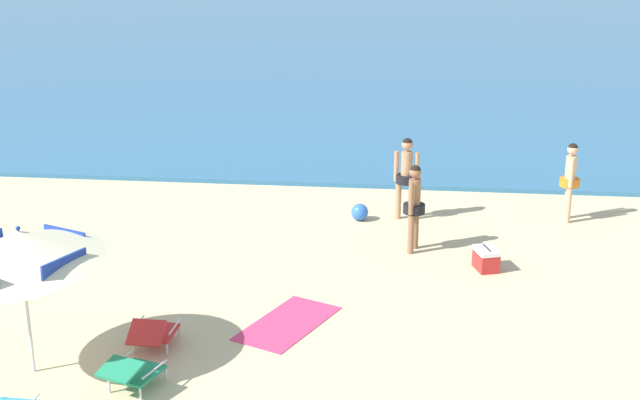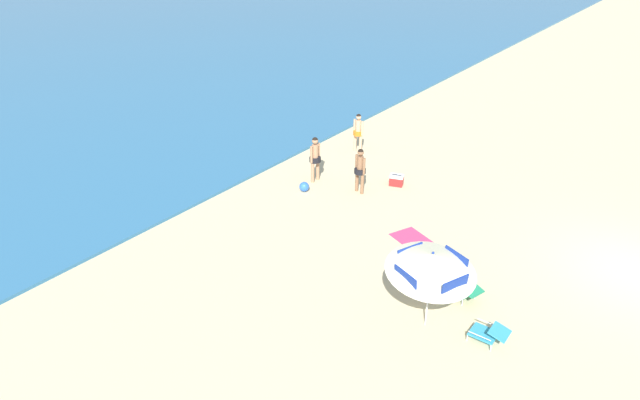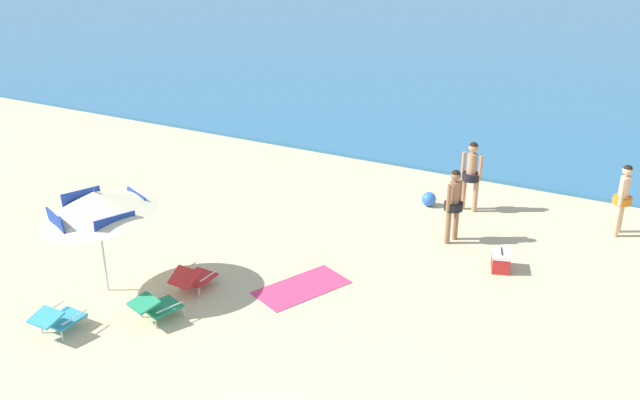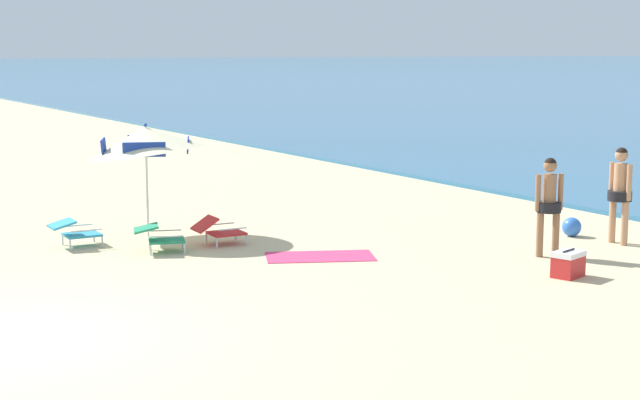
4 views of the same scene
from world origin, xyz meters
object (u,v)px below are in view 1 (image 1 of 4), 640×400
Objects in this scene: person_standing_beside at (406,173)px; beach_ball at (360,212)px; beach_umbrella_striped_main at (20,248)px; beach_towel at (288,323)px; lounge_chair_under_umbrella at (131,372)px; person_standing_near_shore at (414,202)px; lounge_chair_facing_sea at (153,332)px; person_wading_in at (570,176)px; cooler_box at (486,259)px.

person_standing_beside is 1.26m from beach_ball.
beach_umbrella_striped_main reaches higher than beach_towel.
lounge_chair_under_umbrella is 6.60m from person_standing_near_shore.
lounge_chair_under_umbrella is 0.56× the size of person_standing_beside.
lounge_chair_facing_sea reaches higher than lounge_chair_under_umbrella.
person_wading_in is at bearing 43.49° from lounge_chair_facing_sea.
lounge_chair_under_umbrella reaches higher than beach_ball.
cooler_box is (1.29, -0.79, -0.76)m from person_standing_near_shore.
person_standing_beside reaches higher than cooler_box.
person_standing_beside is 5.52m from beach_towel.
person_standing_near_shore is 1.69m from cooler_box.
lounge_chair_under_umbrella is 10.20m from person_wading_in.
beach_umbrella_striped_main reaches higher than person_standing_near_shore.
beach_umbrella_striped_main is 1.83× the size of person_wading_in.
beach_umbrella_striped_main reaches higher than lounge_chair_facing_sea.
beach_ball is (2.55, 6.00, -0.09)m from lounge_chair_facing_sea.
lounge_chair_facing_sea is 0.51× the size of beach_towel.
beach_ball is (-4.27, -0.47, -0.77)m from person_wading_in.
beach_umbrella_striped_main is at bearing -151.14° from lounge_chair_facing_sea.
person_wading_in is at bearing 41.33° from beach_umbrella_striped_main.
beach_towel is at bearing -98.83° from beach_ball.
person_wading_in is (8.26, 7.26, -0.84)m from beach_umbrella_striped_main.
person_standing_near_shore is 3.93m from beach_towel.
person_standing_near_shore is (3.66, 4.36, 0.69)m from lounge_chair_facing_sea.
person_standing_beside is (-0.17, 1.84, 0.04)m from person_standing_near_shore.
lounge_chair_facing_sea is at bearing -113.04° from beach_ball.
person_wading_in is 7.47m from beach_towel.
person_standing_beside is 3.11m from cooler_box.
beach_ball is at bearing -173.69° from person_wading_in.
person_standing_near_shore is 4.68× the size of beach_ball.
beach_towel is at bearing 30.32° from lounge_chair_facing_sea.
person_standing_near_shore reaches higher than beach_towel.
cooler_box is at bearing 38.64° from beach_towel.
cooler_box is (4.89, 4.71, -0.08)m from lounge_chair_under_umbrella.
beach_umbrella_striped_main is 1.67× the size of beach_towel.
lounge_chair_under_umbrella is 1.14m from lounge_chair_facing_sea.
beach_ball is at bearing 70.78° from lounge_chair_under_umbrella.
lounge_chair_under_umbrella is 7.56m from beach_ball.
cooler_box is 0.32× the size of beach_towel.
lounge_chair_facing_sea is at bearing -149.68° from beach_towel.
beach_towel is at bearing -141.36° from cooler_box.
person_standing_beside reaches higher than lounge_chair_under_umbrella.
cooler_box is at bearing -122.87° from person_wading_in.
person_standing_beside is at bearing 71.71° from beach_towel.
person_standing_near_shore is 0.92× the size of beach_towel.
lounge_chair_facing_sea is 0.55× the size of person_standing_near_shore.
lounge_chair_facing_sea is 1.59× the size of cooler_box.
lounge_chair_under_umbrella is 8.13m from person_standing_beside.
person_standing_beside is 3.00× the size of cooler_box.
lounge_chair_under_umbrella is at bearing -128.26° from beach_towel.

